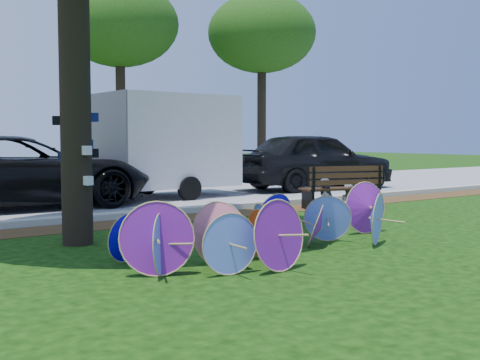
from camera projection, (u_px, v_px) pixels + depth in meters
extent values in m
plane|color=black|center=(302.00, 264.00, 7.33)|extent=(90.00, 90.00, 0.00)
cube|color=#472D16|center=(138.00, 222.00, 10.98)|extent=(90.00, 1.00, 0.01)
cube|color=#B7B5AD|center=(122.00, 215.00, 11.55)|extent=(90.00, 0.30, 0.12)
cube|color=gray|center=(52.00, 200.00, 14.92)|extent=(90.00, 8.00, 0.01)
cylinder|color=black|center=(74.00, 55.00, 8.56)|extent=(0.44, 0.44, 5.43)
cone|color=purple|center=(318.00, 224.00, 8.47)|extent=(0.68, 0.67, 0.64)
cone|color=purple|center=(276.00, 235.00, 6.96)|extent=(0.87, 0.36, 0.86)
cone|color=#6881FF|center=(157.00, 244.00, 6.71)|extent=(0.57, 0.61, 0.72)
cone|color=#6881FF|center=(374.00, 219.00, 8.63)|extent=(0.74, 0.53, 0.77)
cone|color=purple|center=(368.00, 208.00, 9.63)|extent=(0.86, 0.25, 0.85)
cone|color=#D66680|center=(217.00, 235.00, 7.08)|extent=(0.43, 0.79, 0.80)
cone|color=#6881FF|center=(265.00, 223.00, 8.81)|extent=(0.32, 0.63, 0.61)
cone|color=#0E01CA|center=(276.00, 215.00, 9.16)|extent=(0.75, 0.35, 0.73)
cone|color=#DA3A06|center=(256.00, 234.00, 7.65)|extent=(0.17, 0.65, 0.64)
cone|color=#6881FF|center=(228.00, 243.00, 6.76)|extent=(0.72, 0.18, 0.71)
cone|color=purple|center=(157.00, 238.00, 6.72)|extent=(0.85, 0.53, 0.86)
cone|color=#0E01CA|center=(131.00, 238.00, 7.38)|extent=(0.66, 0.34, 0.64)
cone|color=#6881FF|center=(327.00, 218.00, 8.94)|extent=(0.67, 0.63, 0.72)
imported|color=black|center=(20.00, 172.00, 13.13)|extent=(5.80, 2.87, 1.58)
imported|color=black|center=(314.00, 161.00, 18.08)|extent=(5.21, 2.44, 1.73)
cube|color=silver|center=(167.00, 141.00, 15.54)|extent=(3.45, 2.29, 2.94)
imported|color=#393C4E|center=(327.00, 179.00, 12.98)|extent=(0.52, 0.38, 1.30)
imported|color=silver|center=(350.00, 184.00, 13.40)|extent=(0.54, 0.45, 1.02)
cylinder|color=black|center=(121.00, 113.00, 22.63)|extent=(0.36, 0.36, 5.00)
ellipsoid|color=black|center=(120.00, 24.00, 22.40)|extent=(4.40, 4.40, 3.20)
cylinder|color=black|center=(262.00, 115.00, 24.68)|extent=(0.36, 0.36, 5.00)
ellipsoid|color=black|center=(262.00, 33.00, 24.45)|extent=(4.40, 4.40, 3.20)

